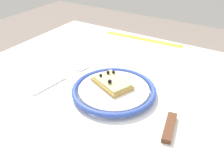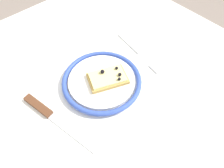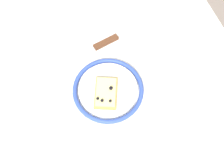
% 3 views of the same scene
% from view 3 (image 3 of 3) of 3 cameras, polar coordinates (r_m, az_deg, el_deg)
% --- Properties ---
extents(ground_plane, '(6.00, 6.00, 0.00)m').
position_cam_3_polar(ground_plane, '(1.64, 0.03, -11.27)').
color(ground_plane, gray).
extents(dining_table, '(0.99, 0.88, 0.77)m').
position_cam_3_polar(dining_table, '(1.00, 0.05, -2.23)').
color(dining_table, white).
rests_on(dining_table, ground_plane).
extents(plate, '(0.22, 0.22, 0.02)m').
position_cam_3_polar(plate, '(0.89, -0.78, -1.18)').
color(plate, white).
rests_on(plate, dining_table).
extents(pizza_slice_near, '(0.12, 0.10, 0.03)m').
position_cam_3_polar(pizza_slice_near, '(0.87, -1.21, -1.74)').
color(pizza_slice_near, tan).
rests_on(pizza_slice_near, plate).
extents(knife, '(0.07, 0.24, 0.01)m').
position_cam_3_polar(knife, '(0.97, -2.89, 7.43)').
color(knife, silver).
rests_on(knife, dining_table).
extents(fork, '(0.04, 0.20, 0.00)m').
position_cam_3_polar(fork, '(0.85, 3.87, -10.63)').
color(fork, silver).
rests_on(fork, dining_table).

